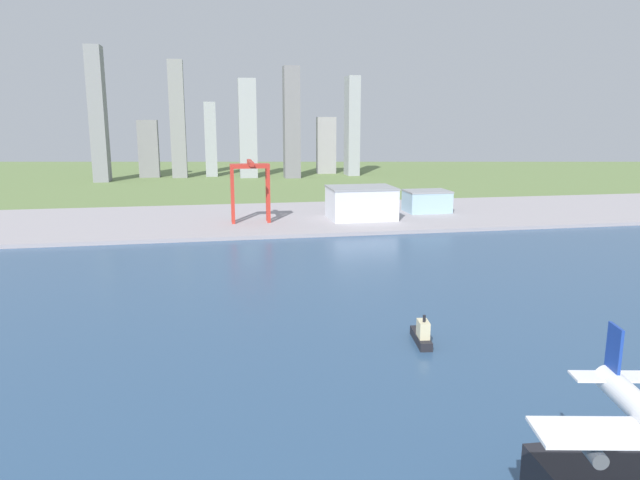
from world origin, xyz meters
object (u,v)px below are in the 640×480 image
tugboat_small (422,335)px  warehouse_main (361,203)px  warehouse_annex (427,201)px  port_crane_red (250,178)px

tugboat_small → warehouse_main: bearing=80.5°
tugboat_small → warehouse_annex: bearing=69.1°
warehouse_main → warehouse_annex: warehouse_main is taller
warehouse_main → port_crane_red: bearing=-178.1°
warehouse_annex → tugboat_small: bearing=-110.9°
tugboat_small → port_crane_red: bearing=100.1°
port_crane_red → warehouse_main: (78.80, 2.56, -19.21)m
port_crane_red → warehouse_main: bearing=1.9°
port_crane_red → warehouse_main: port_crane_red is taller
warehouse_main → warehouse_annex: size_ratio=1.41×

